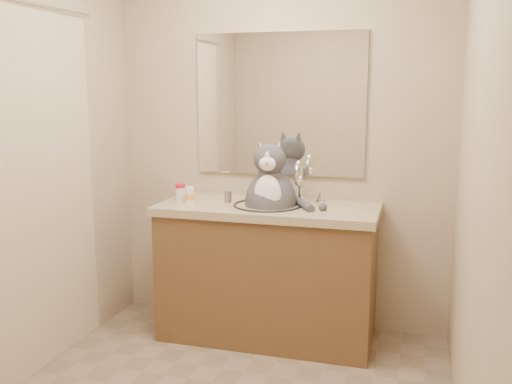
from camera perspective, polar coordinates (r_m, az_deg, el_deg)
room at (r=2.51m, az=-4.42°, el=2.28°), size 2.22×2.52×2.42m
vanity at (r=3.58m, az=1.20°, el=-7.68°), size 1.34×0.59×1.12m
mirror at (r=3.67m, az=2.35°, el=8.73°), size 1.10×0.02×0.90m
shower_curtain at (r=3.14m, az=-21.95°, el=0.05°), size 0.02×1.30×1.93m
cat at (r=3.47m, az=1.50°, el=-0.64°), size 0.47×0.37×0.63m
pill_bottle_redcap at (r=3.64m, az=-7.57°, el=-0.01°), size 0.07×0.07×0.11m
pill_bottle_orange at (r=3.56m, az=-6.65°, el=-0.32°), size 0.07×0.07×0.10m
grey_canister at (r=3.55m, az=-2.82°, el=-0.49°), size 0.05×0.05×0.07m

